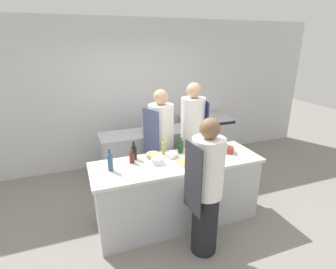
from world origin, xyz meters
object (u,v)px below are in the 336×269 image
bottle_wine (164,147)px  bottle_vinegar (132,158)px  stockpot (150,127)px  bottle_olive_oil (110,162)px  bottle_cooking_oil (134,152)px  bottle_sauce (181,146)px  chef_at_pass_far (161,145)px  oven_range (207,138)px  bowl_prep_small (171,155)px  chef_at_prep_near (206,190)px  cup (230,150)px  chef_at_stove (192,140)px  bowl_ceramic_blue (157,160)px  bowl_mixing_large (153,155)px

bottle_wine → bottle_vinegar: bearing=-165.7°
bottle_vinegar → stockpot: 1.18m
bottle_olive_oil → bottle_cooking_oil: 0.41m
bottle_sauce → bottle_olive_oil: bearing=-168.3°
bottle_olive_oil → bottle_sauce: bearing=11.7°
chef_at_pass_far → bottle_wine: size_ratio=7.05×
oven_range → stockpot: bearing=-159.6°
bottle_cooking_oil → bowl_prep_small: bearing=-13.3°
bottle_wine → chef_at_prep_near: bearing=-79.6°
stockpot → bottle_olive_oil: bearing=-126.4°
bottle_olive_oil → bottle_vinegar: 0.32m
bottle_olive_oil → cup: bearing=-2.4°
stockpot → chef_at_stove: bearing=-49.0°
bottle_wine → bowl_prep_small: bearing=-64.2°
bottle_vinegar → bowl_ceramic_blue: bottle_vinegar is taller
bottle_vinegar → chef_at_prep_near: bearing=-51.2°
chef_at_prep_near → bottle_cooking_oil: 1.10m
bottle_cooking_oil → bottle_wine: bearing=2.1°
chef_at_stove → bowl_ceramic_blue: 0.96m
bowl_mixing_large → bowl_ceramic_blue: bearing=-90.6°
chef_at_stove → stockpot: chef_at_stove is taller
chef_at_prep_near → bowl_mixing_large: bearing=16.4°
chef_at_stove → bottle_wine: bearing=-49.5°
chef_at_pass_far → bowl_ceramic_blue: (-0.29, -0.70, 0.08)m
bottle_vinegar → oven_range: bearing=38.5°
bottle_olive_oil → bowl_ceramic_blue: bottle_olive_oil is taller
bottle_wine → bottle_cooking_oil: (-0.42, -0.02, -0.00)m
bowl_mixing_large → bottle_vinegar: bearing=-167.5°
oven_range → bowl_mixing_large: 2.27m
bottle_olive_oil → bottle_vinegar: size_ratio=1.56×
bottle_cooking_oil → bowl_prep_small: bottle_cooking_oil is taller
bottle_cooking_oil → stockpot: size_ratio=0.90×
oven_range → cup: size_ratio=10.50×
chef_at_pass_far → bowl_mixing_large: bearing=128.8°
bottle_vinegar → bottle_cooking_oil: size_ratio=0.75×
bowl_mixing_large → bottle_olive_oil: bearing=-162.7°
bottle_cooking_oil → chef_at_prep_near: bearing=-57.0°
oven_range → bowl_prep_small: bowl_prep_small is taller
chef_at_stove → bowl_mixing_large: 0.86m
chef_at_stove → chef_at_pass_far: (-0.48, 0.12, -0.05)m
oven_range → bowl_prep_small: 2.16m
bowl_ceramic_blue → stockpot: stockpot is taller
chef_at_prep_near → chef_at_pass_far: 1.37m
chef_at_prep_near → bowl_prep_small: size_ratio=9.67×
bottle_wine → stockpot: bearing=84.7°
bottle_vinegar → bowl_prep_small: bottle_vinegar is taller
oven_range → bottle_olive_oil: bearing=-143.3°
oven_range → bowl_prep_small: (-1.41, -1.56, 0.48)m
cup → oven_range: bearing=71.0°
bottle_olive_oil → bottle_wine: bottle_olive_oil is taller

